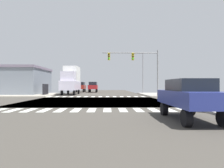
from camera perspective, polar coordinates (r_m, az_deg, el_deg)
name	(u,v)px	position (r m, az deg, el deg)	size (l,w,h in m)	color
ground	(95,101)	(19.89, -4.98, -5.04)	(90.00, 90.00, 0.05)	#444039
sidewalk_corner_ne	(178,94)	(33.92, 18.95, -2.93)	(12.00, 12.00, 0.14)	#A09B91
sidewalk_corner_nw	(20,95)	(34.87, -25.49, -2.84)	(12.00, 12.00, 0.14)	#A69E8E
crosswalk_near	(84,110)	(12.68, -8.24, -7.58)	(13.50, 2.00, 0.01)	white
crosswalk_far	(97,97)	(27.17, -4.52, -3.72)	(13.50, 2.00, 0.01)	white
traffic_signal_mast	(136,62)	(27.94, 7.08, 6.52)	(8.02, 0.55, 6.62)	gray
street_lamp	(142,69)	(37.78, 8.71, 4.37)	(1.78, 0.32, 7.86)	gray
bank_building	(2,81)	(39.00, -29.66, 0.83)	(16.35, 9.76, 4.73)	gray
suv_nearside_1	(81,86)	(45.99, -9.15, -0.61)	(1.96, 4.60, 2.34)	black
box_truck_farside_1	(71,80)	(34.03, -11.93, 1.27)	(2.40, 7.20, 4.85)	black
suv_queued_3	(93,86)	(43.92, -5.58, -0.63)	(1.96, 4.60, 2.34)	black
sedan_leading_1	(189,96)	(9.57, 21.70, -3.21)	(1.80, 4.30, 1.88)	black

